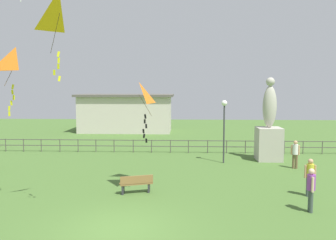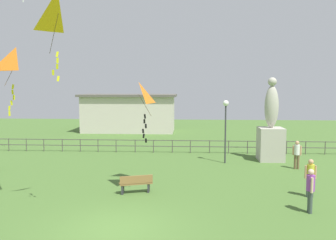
% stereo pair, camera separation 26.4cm
% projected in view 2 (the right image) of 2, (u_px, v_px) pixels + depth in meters
% --- Properties ---
extents(ground_plane, '(80.00, 80.00, 0.00)m').
position_uv_depth(ground_plane, '(116.00, 228.00, 12.22)').
color(ground_plane, '#476B2D').
extents(statue_monument, '(1.58, 1.58, 5.45)m').
position_uv_depth(statue_monument, '(271.00, 133.00, 23.21)').
color(statue_monument, '#B2AD9E').
rests_on(statue_monument, ground_plane).
extents(lamppost, '(0.36, 0.36, 4.01)m').
position_uv_depth(lamppost, '(226.00, 117.00, 22.28)').
color(lamppost, '#38383D').
rests_on(lamppost, ground_plane).
extents(park_bench, '(1.55, 0.86, 0.85)m').
position_uv_depth(park_bench, '(136.00, 183.00, 16.18)').
color(park_bench, olive).
rests_on(park_bench, ground_plane).
extents(person_1, '(0.51, 0.31, 1.70)m').
position_uv_depth(person_1, '(310.00, 175.00, 15.57)').
color(person_1, '#3F4C47').
rests_on(person_1, ground_plane).
extents(person_2, '(0.32, 0.52, 1.72)m').
position_uv_depth(person_2, '(310.00, 188.00, 13.63)').
color(person_2, '#3F4C47').
rests_on(person_2, ground_plane).
extents(person_3, '(0.49, 0.31, 1.68)m').
position_uv_depth(person_3, '(297.00, 153.00, 20.88)').
color(person_3, brown).
rests_on(person_3, ground_plane).
extents(kite_0, '(1.31, 1.14, 2.74)m').
position_uv_depth(kite_0, '(16.00, 64.00, 14.70)').
color(kite_0, orange).
extents(kite_3, '(1.24, 1.28, 3.02)m').
position_uv_depth(kite_3, '(58.00, 16.00, 12.40)').
color(kite_3, yellow).
extents(kite_4, '(0.98, 1.09, 2.67)m').
position_uv_depth(kite_4, '(139.00, 97.00, 15.88)').
color(kite_4, orange).
extents(waterfront_railing, '(36.05, 0.06, 0.95)m').
position_uv_depth(waterfront_railing, '(151.00, 144.00, 26.08)').
color(waterfront_railing, '#4C4742').
rests_on(waterfront_railing, ground_plane).
extents(pavilion_building, '(10.17, 4.82, 4.01)m').
position_uv_depth(pavilion_building, '(129.00, 113.00, 38.10)').
color(pavilion_building, beige).
rests_on(pavilion_building, ground_plane).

